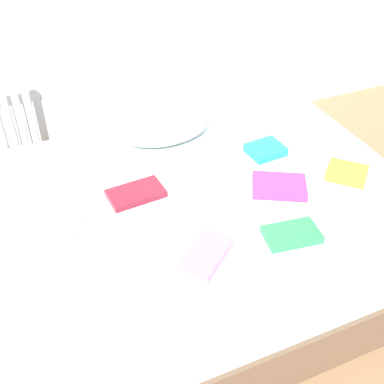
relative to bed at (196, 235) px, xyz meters
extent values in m
plane|color=#93704C|center=(0.00, 0.00, -0.25)|extent=(8.00, 8.00, 0.00)
cube|color=brown|center=(0.00, 0.00, -0.11)|extent=(2.00, 1.50, 0.28)
cube|color=silver|center=(0.00, 0.00, 0.14)|extent=(1.96, 1.46, 0.22)
cylinder|color=white|center=(-0.76, 1.20, 0.10)|extent=(0.04, 0.04, 0.53)
cylinder|color=white|center=(-0.70, 1.20, 0.10)|extent=(0.04, 0.04, 0.53)
cylinder|color=white|center=(-0.63, 1.20, 0.10)|extent=(0.04, 0.04, 0.53)
cylinder|color=white|center=(-0.57, 1.20, 0.10)|extent=(0.04, 0.04, 0.53)
cube|color=white|center=(-0.76, 1.20, -0.15)|extent=(0.42, 0.04, 0.04)
ellipsoid|color=white|center=(0.04, 0.50, 0.33)|extent=(0.49, 0.31, 0.16)
cube|color=white|center=(-0.64, 0.00, 0.27)|extent=(0.24, 0.22, 0.03)
cube|color=pink|center=(-0.13, -0.38, 0.27)|extent=(0.26, 0.25, 0.04)
cube|color=yellow|center=(0.71, -0.16, 0.27)|extent=(0.23, 0.23, 0.04)
cube|color=green|center=(0.25, -0.41, 0.27)|extent=(0.24, 0.17, 0.03)
cube|color=maroon|center=(-0.25, 0.10, 0.27)|extent=(0.26, 0.16, 0.03)
cube|color=teal|center=(0.46, 0.17, 0.27)|extent=(0.18, 0.16, 0.04)
cube|color=purple|center=(0.37, -0.11, 0.27)|extent=(0.30, 0.27, 0.03)
camera|label=1|loc=(-0.70, -1.57, 1.64)|focal=45.51mm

